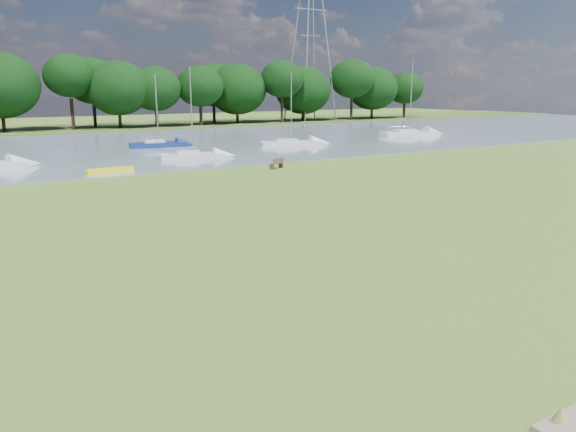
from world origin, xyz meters
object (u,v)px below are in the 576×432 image
pylon (311,8)px  sailboat_0 (158,143)px  sailboat_5 (291,142)px  kayak (110,170)px  sailboat_1 (192,153)px  sailboat_6 (409,132)px  riverbank_bench (277,163)px

pylon → sailboat_0: size_ratio=4.31×
pylon → sailboat_5: 49.37m
kayak → sailboat_1: (8.53, 4.88, 0.24)m
sailboat_0 → sailboat_1: 10.47m
sailboat_0 → sailboat_6: (32.19, -3.57, 0.04)m
riverbank_bench → sailboat_5: bearing=31.2°
kayak → sailboat_5: bearing=18.9°
pylon → sailboat_5: bearing=-126.7°
sailboat_1 → pylon: bearing=61.2°
sailboat_1 → sailboat_0: bearing=103.2°
riverbank_bench → sailboat_5: 17.39m
kayak → riverbank_bench: bearing=-26.0°
riverbank_bench → sailboat_1: sailboat_1 is taller
pylon → sailboat_0: bearing=-142.5°
kayak → sailboat_1: sailboat_1 is taller
sailboat_1 → sailboat_5: size_ratio=1.02×
kayak → sailboat_6: 42.83m
pylon → sailboat_1: 60.86m
kayak → sailboat_1: bearing=24.8°
riverbank_bench → sailboat_0: (-2.73, 19.85, 0.10)m
riverbank_bench → sailboat_1: 9.92m
riverbank_bench → sailboat_1: size_ratio=0.18×
sailboat_6 → sailboat_1: bearing=-158.0°
sailboat_5 → sailboat_1: bearing=-143.5°
sailboat_0 → riverbank_bench: bearing=-75.7°
pylon → sailboat_6: size_ratio=3.26×
kayak → sailboat_5: (21.84, 9.65, 0.23)m
riverbank_bench → kayak: bearing=135.7°
riverbank_bench → kayak: size_ratio=0.41×
riverbank_bench → sailboat_0: bearing=74.5°
riverbank_bench → sailboat_0: size_ratio=0.19×
riverbank_bench → sailboat_1: (-3.20, 9.38, 0.04)m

